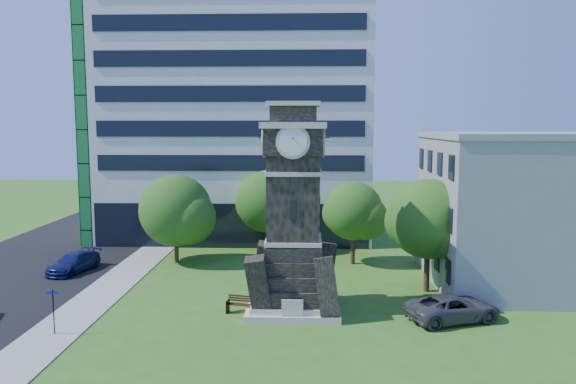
{
  "coord_description": "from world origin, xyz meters",
  "views": [
    {
      "loc": [
        3.83,
        -30.42,
        10.92
      ],
      "look_at": [
        2.48,
        7.32,
        6.4
      ],
      "focal_mm": 35.0,
      "sensor_mm": 36.0,
      "label": 1
    }
  ],
  "objects_px": {
    "car_east_lot": "(453,308)",
    "park_bench": "(244,304)",
    "clock_tower": "(294,222)",
    "car_street_north": "(74,263)",
    "street_sign": "(53,307)"
  },
  "relations": [
    {
      "from": "car_street_north",
      "to": "street_sign",
      "type": "height_order",
      "value": "street_sign"
    },
    {
      "from": "car_street_north",
      "to": "street_sign",
      "type": "bearing_deg",
      "value": -57.43
    },
    {
      "from": "park_bench",
      "to": "street_sign",
      "type": "height_order",
      "value": "street_sign"
    },
    {
      "from": "car_east_lot",
      "to": "street_sign",
      "type": "distance_m",
      "value": 21.58
    },
    {
      "from": "clock_tower",
      "to": "street_sign",
      "type": "height_order",
      "value": "clock_tower"
    },
    {
      "from": "clock_tower",
      "to": "street_sign",
      "type": "xyz_separation_m",
      "value": [
        -12.39,
        -4.63,
        -3.76
      ]
    },
    {
      "from": "clock_tower",
      "to": "car_street_north",
      "type": "distance_m",
      "value": 18.96
    },
    {
      "from": "car_street_north",
      "to": "park_bench",
      "type": "distance_m",
      "value": 16.22
    },
    {
      "from": "street_sign",
      "to": "park_bench",
      "type": "bearing_deg",
      "value": 16.15
    },
    {
      "from": "park_bench",
      "to": "car_street_north",
      "type": "bearing_deg",
      "value": 161.3
    },
    {
      "from": "park_bench",
      "to": "street_sign",
      "type": "distance_m",
      "value": 10.29
    },
    {
      "from": "car_east_lot",
      "to": "park_bench",
      "type": "xyz_separation_m",
      "value": [
        -11.88,
        0.97,
        -0.21
      ]
    },
    {
      "from": "clock_tower",
      "to": "car_street_north",
      "type": "xyz_separation_m",
      "value": [
        -16.62,
        7.88,
        -4.58
      ]
    },
    {
      "from": "clock_tower",
      "to": "car_east_lot",
      "type": "height_order",
      "value": "clock_tower"
    },
    {
      "from": "clock_tower",
      "to": "park_bench",
      "type": "xyz_separation_m",
      "value": [
        -2.9,
        -0.77,
        -4.75
      ]
    }
  ]
}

